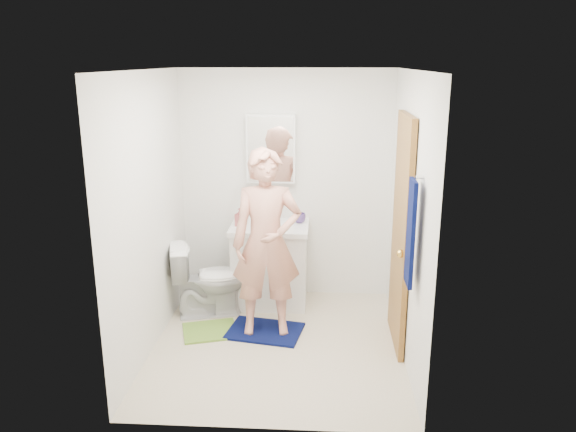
% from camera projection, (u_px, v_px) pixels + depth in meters
% --- Properties ---
extents(floor, '(2.20, 2.40, 0.02)m').
position_uv_depth(floor, '(278.00, 345.00, 5.06)').
color(floor, beige).
rests_on(floor, ground).
extents(ceiling, '(2.20, 2.40, 0.02)m').
position_uv_depth(ceiling, '(276.00, 68.00, 4.41)').
color(ceiling, white).
rests_on(ceiling, ground).
extents(wall_back, '(2.20, 0.02, 2.40)m').
position_uv_depth(wall_back, '(286.00, 185.00, 5.90)').
color(wall_back, silver).
rests_on(wall_back, ground).
extents(wall_front, '(2.20, 0.02, 2.40)m').
position_uv_depth(wall_front, '(262.00, 268.00, 3.57)').
color(wall_front, silver).
rests_on(wall_front, ground).
extents(wall_left, '(0.02, 2.40, 2.40)m').
position_uv_depth(wall_left, '(148.00, 214.00, 4.80)').
color(wall_left, silver).
rests_on(wall_left, ground).
extents(wall_right, '(0.02, 2.40, 2.40)m').
position_uv_depth(wall_right, '(410.00, 219.00, 4.67)').
color(wall_right, silver).
rests_on(wall_right, ground).
extents(vanity_cabinet, '(0.75, 0.55, 0.80)m').
position_uv_depth(vanity_cabinet, '(270.00, 266.00, 5.84)').
color(vanity_cabinet, white).
rests_on(vanity_cabinet, floor).
extents(countertop, '(0.79, 0.59, 0.05)m').
position_uv_depth(countertop, '(270.00, 227.00, 5.72)').
color(countertop, white).
rests_on(countertop, vanity_cabinet).
extents(sink_basin, '(0.40, 0.40, 0.03)m').
position_uv_depth(sink_basin, '(270.00, 226.00, 5.72)').
color(sink_basin, white).
rests_on(sink_basin, countertop).
extents(faucet, '(0.03, 0.03, 0.12)m').
position_uv_depth(faucet, '(271.00, 215.00, 5.87)').
color(faucet, silver).
rests_on(faucet, countertop).
extents(medicine_cabinet, '(0.50, 0.12, 0.70)m').
position_uv_depth(medicine_cabinet, '(271.00, 149.00, 5.73)').
color(medicine_cabinet, white).
rests_on(medicine_cabinet, wall_back).
extents(mirror_panel, '(0.46, 0.01, 0.66)m').
position_uv_depth(mirror_panel, '(271.00, 149.00, 5.67)').
color(mirror_panel, white).
rests_on(mirror_panel, wall_back).
extents(door, '(0.05, 0.80, 2.05)m').
position_uv_depth(door, '(401.00, 233.00, 4.86)').
color(door, '#9E692B').
rests_on(door, ground).
extents(door_knob, '(0.07, 0.07, 0.07)m').
position_uv_depth(door_knob, '(401.00, 254.00, 4.58)').
color(door_knob, gold).
rests_on(door_knob, door).
extents(towel, '(0.03, 0.24, 0.80)m').
position_uv_depth(towel, '(411.00, 233.00, 4.11)').
color(towel, '#060E41').
rests_on(towel, wall_right).
extents(towel_hook, '(0.06, 0.02, 0.02)m').
position_uv_depth(towel_hook, '(420.00, 177.00, 4.00)').
color(towel_hook, silver).
rests_on(towel_hook, wall_right).
extents(toilet, '(0.81, 0.59, 0.74)m').
position_uv_depth(toilet, '(209.00, 279.00, 5.58)').
color(toilet, white).
rests_on(toilet, floor).
extents(bath_mat, '(0.75, 0.60, 0.02)m').
position_uv_depth(bath_mat, '(265.00, 331.00, 5.28)').
color(bath_mat, '#060E41').
rests_on(bath_mat, floor).
extents(green_rug, '(0.59, 0.54, 0.02)m').
position_uv_depth(green_rug, '(210.00, 331.00, 5.29)').
color(green_rug, olive).
rests_on(green_rug, floor).
extents(soap_dispenser, '(0.10, 0.10, 0.18)m').
position_uv_depth(soap_dispenser, '(240.00, 217.00, 5.67)').
color(soap_dispenser, '#AA4F51').
rests_on(soap_dispenser, countertop).
extents(toothbrush_cup, '(0.15, 0.15, 0.10)m').
position_uv_depth(toothbrush_cup, '(300.00, 218.00, 5.79)').
color(toothbrush_cup, '#523A80').
rests_on(toothbrush_cup, countertop).
extents(man, '(0.67, 0.48, 1.72)m').
position_uv_depth(man, '(267.00, 243.00, 5.05)').
color(man, tan).
rests_on(man, bath_mat).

